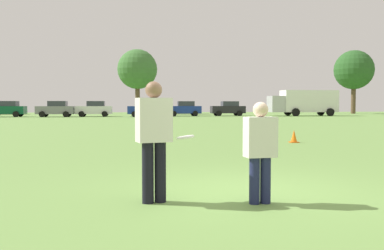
{
  "coord_description": "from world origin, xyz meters",
  "views": [
    {
      "loc": [
        -1.91,
        -6.69,
        1.44
      ],
      "look_at": [
        -0.93,
        0.36,
        1.09
      ],
      "focal_mm": 39.63,
      "sensor_mm": 36.0,
      "label": 1
    }
  ],
  "objects_px": {
    "parked_car_mid_left": "(56,109)",
    "player_defender": "(260,147)",
    "parked_car_center": "(94,109)",
    "frisbee": "(185,137)",
    "player_thrower": "(154,135)",
    "parked_car_near_left": "(7,109)",
    "bystander_sideline_watcher": "(144,109)",
    "parked_car_far_right": "(228,108)",
    "parked_car_mid_right": "(146,109)",
    "traffic_cone": "(294,136)",
    "parked_car_near_right": "(184,109)",
    "box_truck": "(304,102)"
  },
  "relations": [
    {
      "from": "parked_car_far_right",
      "to": "bystander_sideline_watcher",
      "type": "bearing_deg",
      "value": -149.5
    },
    {
      "from": "parked_car_mid_left",
      "to": "frisbee",
      "type": "bearing_deg",
      "value": -77.77
    },
    {
      "from": "bystander_sideline_watcher",
      "to": "player_defender",
      "type": "bearing_deg",
      "value": -89.08
    },
    {
      "from": "frisbee",
      "to": "parked_car_center",
      "type": "height_order",
      "value": "parked_car_center"
    },
    {
      "from": "traffic_cone",
      "to": "player_thrower",
      "type": "bearing_deg",
      "value": -122.18
    },
    {
      "from": "traffic_cone",
      "to": "parked_car_near_left",
      "type": "bearing_deg",
      "value": 119.65
    },
    {
      "from": "player_defender",
      "to": "parked_car_center",
      "type": "height_order",
      "value": "parked_car_center"
    },
    {
      "from": "parked_car_near_left",
      "to": "parked_car_mid_right",
      "type": "xyz_separation_m",
      "value": [
        15.87,
        -1.56,
        0.0
      ]
    },
    {
      "from": "parked_car_mid_left",
      "to": "parked_car_far_right",
      "type": "relative_size",
      "value": 1.0
    },
    {
      "from": "parked_car_near_left",
      "to": "parked_car_mid_right",
      "type": "relative_size",
      "value": 1.0
    },
    {
      "from": "parked_car_far_right",
      "to": "player_thrower",
      "type": "bearing_deg",
      "value": -104.11
    },
    {
      "from": "parked_car_mid_right",
      "to": "parked_car_mid_left",
      "type": "bearing_deg",
      "value": 175.42
    },
    {
      "from": "player_defender",
      "to": "player_thrower",
      "type": "bearing_deg",
      "value": 169.72
    },
    {
      "from": "parked_car_near_left",
      "to": "box_truck",
      "type": "height_order",
      "value": "box_truck"
    },
    {
      "from": "frisbee",
      "to": "parked_car_far_right",
      "type": "distance_m",
      "value": 46.95
    },
    {
      "from": "player_defender",
      "to": "traffic_cone",
      "type": "bearing_deg",
      "value": 65.85
    },
    {
      "from": "parked_car_center",
      "to": "parked_car_near_right",
      "type": "height_order",
      "value": "same"
    },
    {
      "from": "traffic_cone",
      "to": "box_truck",
      "type": "relative_size",
      "value": 0.06
    },
    {
      "from": "parked_car_mid_right",
      "to": "bystander_sideline_watcher",
      "type": "bearing_deg",
      "value": -94.84
    },
    {
      "from": "traffic_cone",
      "to": "bystander_sideline_watcher",
      "type": "xyz_separation_m",
      "value": [
        -4.83,
        30.4,
        0.74
      ]
    },
    {
      "from": "frisbee",
      "to": "traffic_cone",
      "type": "distance_m",
      "value": 10.43
    },
    {
      "from": "parked_car_near_left",
      "to": "bystander_sideline_watcher",
      "type": "distance_m",
      "value": 16.45
    },
    {
      "from": "player_thrower",
      "to": "parked_car_center",
      "type": "relative_size",
      "value": 0.42
    },
    {
      "from": "parked_car_far_right",
      "to": "traffic_cone",
      "type": "bearing_deg",
      "value": -98.98
    },
    {
      "from": "parked_car_center",
      "to": "parked_car_mid_right",
      "type": "bearing_deg",
      "value": -12.45
    },
    {
      "from": "frisbee",
      "to": "traffic_cone",
      "type": "height_order",
      "value": "frisbee"
    },
    {
      "from": "frisbee",
      "to": "box_truck",
      "type": "bearing_deg",
      "value": 65.26
    },
    {
      "from": "frisbee",
      "to": "parked_car_near_left",
      "type": "distance_m",
      "value": 47.27
    },
    {
      "from": "parked_car_mid_left",
      "to": "parked_car_near_right",
      "type": "xyz_separation_m",
      "value": [
        15.0,
        1.44,
        0.0
      ]
    },
    {
      "from": "parked_car_mid_left",
      "to": "parked_car_center",
      "type": "distance_m",
      "value": 4.3
    },
    {
      "from": "player_thrower",
      "to": "frisbee",
      "type": "relative_size",
      "value": 6.55
    },
    {
      "from": "player_thrower",
      "to": "player_defender",
      "type": "relative_size",
      "value": 1.2
    },
    {
      "from": "player_thrower",
      "to": "parked_car_far_right",
      "type": "bearing_deg",
      "value": 75.89
    },
    {
      "from": "frisbee",
      "to": "parked_car_near_left",
      "type": "xyz_separation_m",
      "value": [
        -15.14,
        44.78,
        -0.03
      ]
    },
    {
      "from": "traffic_cone",
      "to": "parked_car_far_right",
      "type": "height_order",
      "value": "parked_car_far_right"
    },
    {
      "from": "player_thrower",
      "to": "player_defender",
      "type": "bearing_deg",
      "value": -10.28
    },
    {
      "from": "parked_car_far_right",
      "to": "parked_car_mid_right",
      "type": "bearing_deg",
      "value": -166.74
    },
    {
      "from": "frisbee",
      "to": "parked_car_near_left",
      "type": "bearing_deg",
      "value": 108.68
    },
    {
      "from": "parked_car_near_right",
      "to": "bystander_sideline_watcher",
      "type": "xyz_separation_m",
      "value": [
        -5.04,
        -6.09,
        0.05
      ]
    },
    {
      "from": "frisbee",
      "to": "parked_car_center",
      "type": "relative_size",
      "value": 0.06
    },
    {
      "from": "frisbee",
      "to": "player_thrower",
      "type": "bearing_deg",
      "value": -170.33
    },
    {
      "from": "bystander_sideline_watcher",
      "to": "traffic_cone",
      "type": "bearing_deg",
      "value": -80.98
    },
    {
      "from": "parked_car_center",
      "to": "parked_car_mid_right",
      "type": "distance_m",
      "value": 6.16
    },
    {
      "from": "player_defender",
      "to": "traffic_cone",
      "type": "distance_m",
      "value": 10.26
    },
    {
      "from": "parked_car_mid_left",
      "to": "player_defender",
      "type": "bearing_deg",
      "value": -76.58
    },
    {
      "from": "bystander_sideline_watcher",
      "to": "parked_car_center",
      "type": "bearing_deg",
      "value": 137.82
    },
    {
      "from": "player_thrower",
      "to": "parked_car_center",
      "type": "distance_m",
      "value": 44.88
    },
    {
      "from": "traffic_cone",
      "to": "parked_car_near_right",
      "type": "bearing_deg",
      "value": 89.66
    },
    {
      "from": "parked_car_far_right",
      "to": "parked_car_near_left",
      "type": "bearing_deg",
      "value": -178.11
    },
    {
      "from": "parked_car_near_left",
      "to": "parked_car_mid_left",
      "type": "distance_m",
      "value": 5.64
    }
  ]
}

